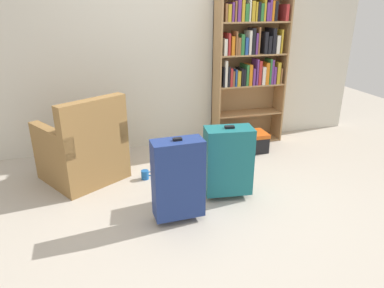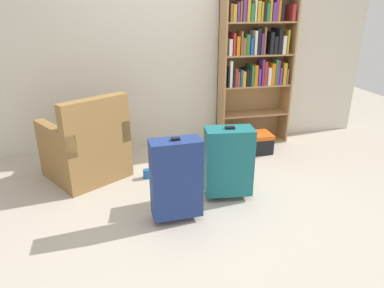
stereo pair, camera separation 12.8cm
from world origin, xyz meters
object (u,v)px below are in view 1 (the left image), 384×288
Objects in this scene: storage_box at (251,141)px; armchair at (84,151)px; mug at (145,175)px; bookshelf at (249,57)px; suitcase_navy_blue at (178,179)px; suitcase_teal at (228,161)px.

armchair is at bearing -173.71° from storage_box.
mug is at bearing -17.07° from armchair.
bookshelf reaches higher than suitcase_navy_blue.
suitcase_navy_blue reaches higher than suitcase_teal.
armchair is 1.50m from suitcase_teal.
suitcase_teal is at bearing -125.71° from storage_box.
suitcase_teal is (1.30, -0.74, 0.05)m from armchair.
suitcase_navy_blue is at bearing -129.32° from bookshelf.
suitcase_navy_blue is (0.16, -0.82, 0.34)m from mug.
armchair is at bearing 127.23° from suitcase_navy_blue.
suitcase_navy_blue is at bearing -135.13° from storage_box.
suitcase_teal is (0.54, 0.27, -0.02)m from suitcase_navy_blue.
storage_box is at bearing -102.20° from bookshelf.
suitcase_teal is at bearing -29.46° from armchair.
storage_box is 1.75m from suitcase_navy_blue.
suitcase_navy_blue is 1.05× the size of suitcase_teal.
storage_box is (1.99, 0.22, -0.19)m from armchair.
storage_box is at bearing 16.12° from mug.
storage_box is 0.50× the size of suitcase_navy_blue.
mug is at bearing -163.88° from storage_box.
storage_box is at bearing 6.29° from armchair.
armchair reaches higher than storage_box.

